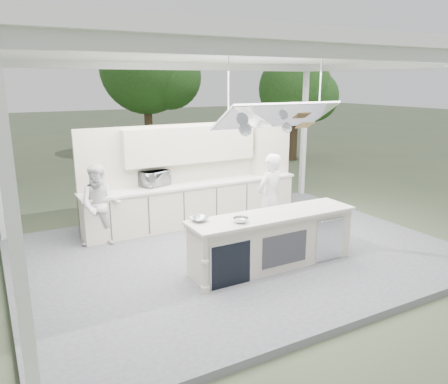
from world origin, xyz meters
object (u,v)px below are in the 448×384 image
back_counter (194,203)px  head_chef (270,199)px  sous_chef (100,205)px  demo_island (272,240)px

back_counter → head_chef: 2.02m
back_counter → sous_chef: bearing=-170.6°
demo_island → sous_chef: 3.43m
head_chef → demo_island: bearing=42.8°
sous_chef → demo_island: bearing=-28.2°
head_chef → sous_chef: 3.34m
demo_island → back_counter: same height
head_chef → back_counter: bearing=-80.0°
back_counter → head_chef: size_ratio=2.81×
sous_chef → back_counter: bearing=27.1°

